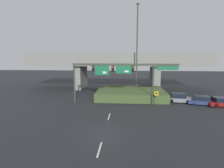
{
  "coord_description": "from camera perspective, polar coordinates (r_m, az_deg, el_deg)",
  "views": [
    {
      "loc": [
        2.09,
        -16.36,
        7.39
      ],
      "look_at": [
        0.0,
        9.16,
        3.44
      ],
      "focal_mm": 28.0,
      "sensor_mm": 36.0,
      "label": 1
    }
  ],
  "objects": [
    {
      "name": "highway_light_pole_near",
      "position": [
        35.28,
        8.15,
        11.51
      ],
      "size": [
        0.7,
        0.36,
        17.49
      ],
      "color": "#383D33",
      "rests_on": "ground"
    },
    {
      "name": "parked_sedan_far_right",
      "position": [
        31.51,
        32.18,
        -4.98
      ],
      "size": [
        4.39,
        2.1,
        1.36
      ],
      "rotation": [
        0.0,
        0.0,
        0.06
      ],
      "color": "maroon",
      "rests_on": "ground"
    },
    {
      "name": "speed_limit_sign",
      "position": [
        27.5,
        14.26,
        -3.9
      ],
      "size": [
        0.6,
        0.11,
        2.27
      ],
      "color": "#4C4C4C",
      "rests_on": "ground"
    },
    {
      "name": "parked_sedan_near_right",
      "position": [
        30.97,
        20.91,
        -4.31
      ],
      "size": [
        4.42,
        2.1,
        1.5
      ],
      "rotation": [
        0.0,
        0.0,
        -0.07
      ],
      "color": "gray",
      "rests_on": "ground"
    },
    {
      "name": "grass_embankment",
      "position": [
        32.65,
        6.12,
        -3.08
      ],
      "size": [
        12.14,
        9.27,
        1.42
      ],
      "color": "#42562D",
      "rests_on": "ground"
    },
    {
      "name": "signal_gantry",
      "position": [
        27.22,
        2.76,
        4.2
      ],
      "size": [
        16.4,
        0.44,
        6.41
      ],
      "color": "#383D33",
      "rests_on": "ground"
    },
    {
      "name": "lane_markings",
      "position": [
        29.82,
        0.52,
        -5.57
      ],
      "size": [
        0.14,
        34.0,
        0.01
      ],
      "color": "silver",
      "rests_on": "ground"
    },
    {
      "name": "overpass_bridge",
      "position": [
        41.18,
        1.78,
        6.82
      ],
      "size": [
        41.11,
        8.75,
        8.33
      ],
      "color": "gray",
      "rests_on": "ground"
    },
    {
      "name": "parked_sedan_mid_right",
      "position": [
        30.95,
        27.32,
        -4.84
      ],
      "size": [
        4.56,
        2.58,
        1.35
      ],
      "rotation": [
        0.0,
        0.0,
        -0.2
      ],
      "color": "navy",
      "rests_on": "ground"
    },
    {
      "name": "ground_plane",
      "position": [
        18.07,
        -2.46,
        -15.37
      ],
      "size": [
        160.0,
        160.0,
        0.0
      ],
      "primitive_type": "plane",
      "color": "black"
    }
  ]
}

